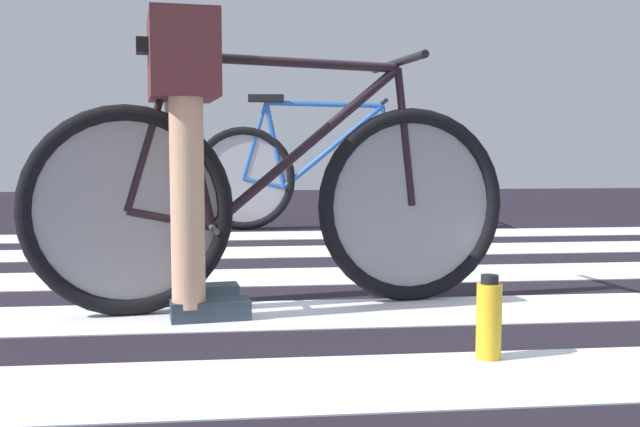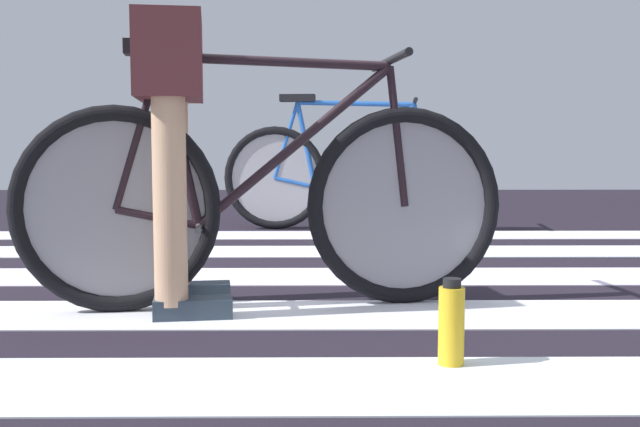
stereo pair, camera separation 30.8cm
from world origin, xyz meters
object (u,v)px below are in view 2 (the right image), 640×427
at_px(cyclist_1_of_2, 172,122).
at_px(water_bottle, 451,324).
at_px(bicycle_2_of_2, 347,174).
at_px(bicycle_1_of_2, 263,200).

distance_m(cyclist_1_of_2, water_bottle, 1.21).
height_order(bicycle_2_of_2, water_bottle, bicycle_2_of_2).
height_order(cyclist_1_of_2, water_bottle, cyclist_1_of_2).
xyz_separation_m(cyclist_1_of_2, water_bottle, (0.85, -0.67, -0.55)).
bearing_deg(cyclist_1_of_2, water_bottle, -46.30).
height_order(bicycle_1_of_2, bicycle_2_of_2, same).
height_order(bicycle_1_of_2, water_bottle, bicycle_1_of_2).
distance_m(bicycle_1_of_2, water_bottle, 0.93).
relative_size(bicycle_1_of_2, water_bottle, 7.45).
xyz_separation_m(bicycle_1_of_2, bicycle_2_of_2, (0.41, 2.49, 0.00)).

